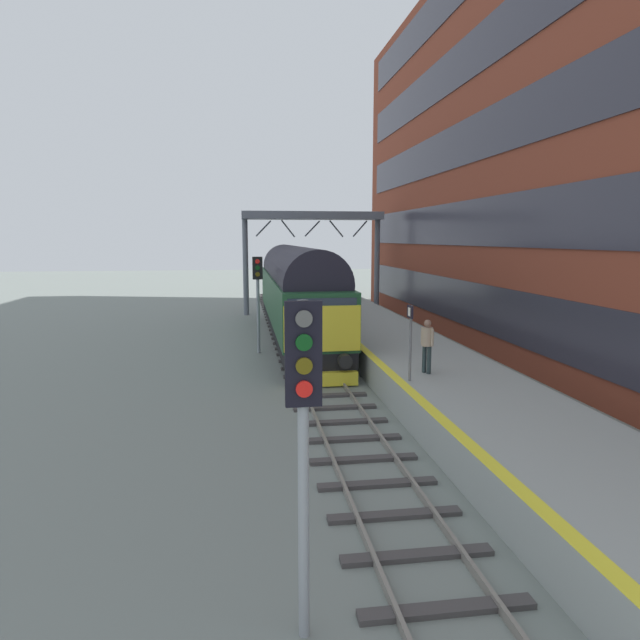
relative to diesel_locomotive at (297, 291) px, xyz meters
The scene contains 10 objects.
ground_plane 7.16m from the diesel_locomotive, 90.01° to the right, with size 140.00×140.00×0.00m, color slate.
track_main 7.14m from the diesel_locomotive, 90.01° to the right, with size 2.50×60.00×0.15m.
station_platform 7.87m from the diesel_locomotive, 61.82° to the right, with size 4.00×44.00×1.01m.
station_building 12.57m from the diesel_locomotive, 20.60° to the right, with size 4.31×40.99×18.61m.
diesel_locomotive is the anchor object (origin of this frame).
signal_post_near 20.69m from the diesel_locomotive, 95.52° to the right, with size 0.44×0.22×4.35m.
signal_post_mid 3.36m from the diesel_locomotive, 126.48° to the right, with size 0.44×0.22×4.27m.
platform_number_sign 12.21m from the diesel_locomotive, 80.41° to the right, with size 0.10×0.44×2.18m.
waiting_passenger 11.60m from the diesel_locomotive, 75.90° to the right, with size 0.45×0.47×1.64m.
overhead_footbridge 10.65m from the diesel_locomotive, 78.22° to the left, with size 9.30×2.00×6.80m.
Camera 1 is at (-2.70, -20.24, 5.07)m, focal length 30.91 mm.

